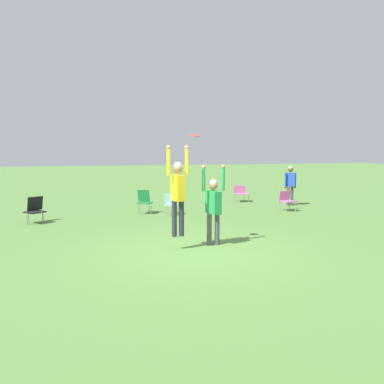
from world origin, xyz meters
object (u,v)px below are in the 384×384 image
(person_jumping, at_px, (178,189))
(camping_chair_4, at_px, (144,200))
(person_defending, at_px, (213,203))
(person_spectator_near, at_px, (290,182))
(camping_chair_2, at_px, (171,203))
(camping_chair_1, at_px, (241,192))
(camping_chair_3, at_px, (287,199))
(frisbee, at_px, (195,136))
(camping_chair_0, at_px, (35,208))

(person_jumping, distance_m, camping_chair_4, 5.56)
(person_defending, distance_m, person_spectator_near, 7.90)
(camping_chair_4, bearing_deg, person_spectator_near, -143.09)
(person_jumping, distance_m, camping_chair_2, 5.09)
(camping_chair_1, xyz_separation_m, camping_chair_3, (0.48, -3.05, 0.01))
(person_jumping, relative_size, frisbee, 8.70)
(person_jumping, height_order, camping_chair_4, person_jumping)
(camping_chair_2, xyz_separation_m, person_spectator_near, (5.51, 0.71, 0.58))
(person_jumping, bearing_deg, frisbee, -72.51)
(camping_chair_2, bearing_deg, camping_chair_1, -117.81)
(camping_chair_2, height_order, person_spectator_near, person_spectator_near)
(frisbee, bearing_deg, camping_chair_0, 131.24)
(person_defending, xyz_separation_m, camping_chair_2, (0.22, 4.72, -0.59))
(camping_chair_0, bearing_deg, camping_chair_2, 146.18)
(person_jumping, bearing_deg, camping_chair_1, -43.46)
(person_defending, bearing_deg, camping_chair_0, -144.60)
(camping_chair_4, bearing_deg, camping_chair_3, -155.79)
(frisbee, relative_size, camping_chair_2, 0.32)
(camping_chair_1, bearing_deg, person_defending, 83.32)
(frisbee, distance_m, camping_chair_3, 6.98)
(person_jumping, relative_size, person_spectator_near, 1.24)
(person_defending, height_order, person_spectator_near, person_defending)
(camping_chair_1, distance_m, camping_chair_2, 4.80)
(camping_chair_2, xyz_separation_m, camping_chair_4, (-0.85, 0.62, 0.06))
(camping_chair_3, distance_m, camping_chair_4, 5.52)
(person_jumping, relative_size, camping_chair_2, 2.81)
(camping_chair_4, bearing_deg, frisbee, 128.24)
(camping_chair_2, distance_m, camping_chair_4, 1.05)
(person_defending, xyz_separation_m, camping_chair_3, (4.77, 4.20, -0.58))
(frisbee, xyz_separation_m, person_spectator_near, (6.17, 5.32, -1.64))
(camping_chair_0, distance_m, camping_chair_3, 9.14)
(person_defending, xyz_separation_m, camping_chair_1, (4.29, 7.25, -0.60))
(person_defending, height_order, camping_chair_0, person_defending)
(person_jumping, xyz_separation_m, camping_chair_3, (5.71, 4.34, -0.98))
(frisbee, height_order, camping_chair_0, frisbee)
(person_spectator_near, bearing_deg, camping_chair_4, -130.71)
(camping_chair_0, height_order, camping_chair_1, camping_chair_0)
(camping_chair_3, height_order, person_spectator_near, person_spectator_near)
(camping_chair_2, bearing_deg, camping_chair_0, 31.99)
(person_jumping, relative_size, camping_chair_3, 2.75)
(camping_chair_4, relative_size, person_spectator_near, 0.51)
(camping_chair_0, height_order, camping_chair_2, camping_chair_0)
(person_defending, height_order, camping_chair_4, person_defending)
(camping_chair_2, distance_m, camping_chair_3, 4.58)
(person_defending, relative_size, camping_chair_1, 2.56)
(person_jumping, height_order, camping_chair_2, person_jumping)
(camping_chair_1, height_order, camping_chair_4, camping_chair_4)
(camping_chair_1, xyz_separation_m, camping_chair_4, (-4.92, -1.92, 0.07))
(frisbee, bearing_deg, person_spectator_near, 40.79)
(person_jumping, xyz_separation_m, person_defending, (0.94, 0.13, -0.40))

